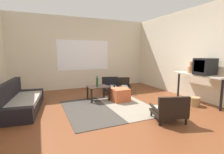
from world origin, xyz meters
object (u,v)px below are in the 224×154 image
armchair_corner (122,86)px  clay_vase (191,69)px  coffee_table (98,89)px  console_shelf (198,78)px  glass_bottle (97,82)px  crt_television (205,67)px  armchair_by_window (110,86)px  ottoman_orange (120,95)px  armchair_striped_foreground (170,110)px  wicker_basket (194,101)px  couch (20,102)px

armchair_corner → clay_vase: bearing=-53.0°
coffee_table → console_shelf: console_shelf is taller
coffee_table → clay_vase: 2.71m
glass_bottle → crt_television: bearing=-32.5°
armchair_by_window → console_shelf: console_shelf is taller
crt_television → clay_vase: bearing=89.6°
armchair_corner → glass_bottle: bearing=-151.0°
console_shelf → armchair_by_window: bearing=129.5°
ottoman_orange → glass_bottle: size_ratio=1.46×
armchair_by_window → armchair_striped_foreground: (0.12, -2.74, 0.01)m
armchair_by_window → wicker_basket: bearing=-56.5°
armchair_striped_foreground → ottoman_orange: size_ratio=1.66×
armchair_by_window → console_shelf: bearing=-50.5°
clay_vase → glass_bottle: (-2.42, 1.11, -0.38)m
wicker_basket → ottoman_orange: bearing=144.1°
armchair_by_window → clay_vase: size_ratio=2.18×
coffee_table → armchair_striped_foreground: armchair_striped_foreground is taller
couch → wicker_basket: size_ratio=6.76×
armchair_corner → ottoman_orange: armchair_corner is taller
armchair_by_window → console_shelf: size_ratio=0.48×
armchair_corner → glass_bottle: glass_bottle is taller
crt_television → coffee_table: bearing=147.1°
coffee_table → armchair_corner: size_ratio=0.78×
armchair_corner → crt_television: (1.30, -2.15, 0.81)m
armchair_striped_foreground → glass_bottle: glass_bottle is taller
console_shelf → clay_vase: clay_vase is taller
couch → wicker_basket: couch is taller
armchair_striped_foreground → wicker_basket: bearing=22.2°
coffee_table → armchair_corner: armchair_corner is taller
armchair_by_window → ottoman_orange: bearing=-97.9°
couch → armchair_by_window: 2.81m
glass_bottle → ottoman_orange: bearing=-30.2°
console_shelf → armchair_corner: bearing=123.4°
crt_television → wicker_basket: (-0.24, 0.05, -0.91)m
console_shelf → crt_television: size_ratio=3.26×
crt_television → armchair_by_window: bearing=127.2°
coffee_table → armchair_striped_foreground: size_ratio=0.79×
armchair_by_window → wicker_basket: 2.63m
coffee_table → glass_bottle: size_ratio=1.91×
couch → ottoman_orange: couch is taller
armchair_by_window → armchair_corner: size_ratio=0.92×
couch → glass_bottle: glass_bottle is taller
crt_television → clay_vase: 0.44m
armchair_striped_foreground → wicker_basket: 1.45m
clay_vase → console_shelf: bearing=-90.0°
armchair_by_window → coffee_table: bearing=-134.9°
armchair_corner → wicker_basket: 2.36m
armchair_corner → glass_bottle: (-1.11, -0.62, 0.33)m
glass_bottle → wicker_basket: glass_bottle is taller
console_shelf → crt_television: 0.37m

